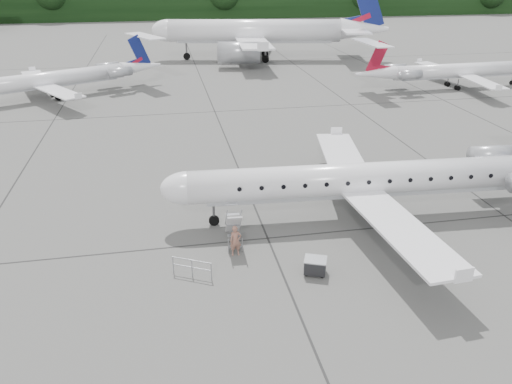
{
  "coord_description": "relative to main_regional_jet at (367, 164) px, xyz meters",
  "views": [
    {
      "loc": [
        -9.66,
        -22.89,
        15.28
      ],
      "look_at": [
        -4.45,
        4.64,
        2.3
      ],
      "focal_mm": 35.0,
      "sensor_mm": 36.0,
      "label": 1
    }
  ],
  "objects": [
    {
      "name": "bg_regional_right",
      "position": [
        26.4,
        32.49,
        -0.52
      ],
      "size": [
        25.06,
        18.52,
        6.39
      ],
      "primitive_type": null,
      "rotation": [
        0.0,
        0.0,
        3.18
      ],
      "color": "white",
      "rests_on": "ground"
    },
    {
      "name": "ground",
      "position": [
        -2.66,
        -4.51,
        -3.72
      ],
      "size": [
        320.0,
        320.0,
        0.0
      ],
      "primitive_type": "plane",
      "color": "#5D5D5A",
      "rests_on": "ground"
    },
    {
      "name": "main_regional_jet",
      "position": [
        0.0,
        0.0,
        0.0
      ],
      "size": [
        30.16,
        22.53,
        7.43
      ],
      "primitive_type": null,
      "rotation": [
        0.0,
        0.0,
        -0.06
      ],
      "color": "white",
      "rests_on": "ground"
    },
    {
      "name": "treeline",
      "position": [
        -2.66,
        125.49,
        0.28
      ],
      "size": [
        260.0,
        4.0,
        8.0
      ],
      "primitive_type": "cube",
      "color": "black",
      "rests_on": "ground"
    },
    {
      "name": "passenger",
      "position": [
        -8.91,
        -3.17,
        -2.81
      ],
      "size": [
        0.68,
        0.45,
        1.82
      ],
      "primitive_type": "imported",
      "rotation": [
        0.0,
        0.0,
        0.03
      ],
      "color": "#905E4E",
      "rests_on": "ground"
    },
    {
      "name": "safety_railing",
      "position": [
        -11.51,
        -4.88,
        -3.22
      ],
      "size": [
        1.98,
        1.1,
        1.0
      ],
      "primitive_type": null,
      "rotation": [
        0.0,
        0.0,
        -0.49
      ],
      "color": "gray",
      "rests_on": "ground"
    },
    {
      "name": "baggage_cart",
      "position": [
        -5.02,
        -5.87,
        -3.23
      ],
      "size": [
        1.39,
        1.27,
        0.98
      ],
      "primitive_type": null,
      "rotation": [
        0.0,
        0.0,
        -0.39
      ],
      "color": "black",
      "rests_on": "ground"
    },
    {
      "name": "bg_narrowbody",
      "position": [
        3.58,
        58.0,
        2.86
      ],
      "size": [
        40.87,
        32.68,
        13.15
      ],
      "primitive_type": null,
      "rotation": [
        0.0,
        0.0,
        -0.19
      ],
      "color": "white",
      "rests_on": "ground"
    },
    {
      "name": "bg_regional_left",
      "position": [
        -26.12,
        36.09,
        -0.43
      ],
      "size": [
        30.49,
        27.26,
        6.58
      ],
      "primitive_type": null,
      "rotation": [
        0.0,
        0.0,
        0.45
      ],
      "color": "white",
      "rests_on": "ground"
    },
    {
      "name": "airstair",
      "position": [
        -8.83,
        -1.8,
        -2.55
      ],
      "size": [
        0.99,
        2.5,
        2.33
      ],
      "primitive_type": null,
      "rotation": [
        0.0,
        0.0,
        -0.06
      ],
      "color": "white",
      "rests_on": "ground"
    }
  ]
}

